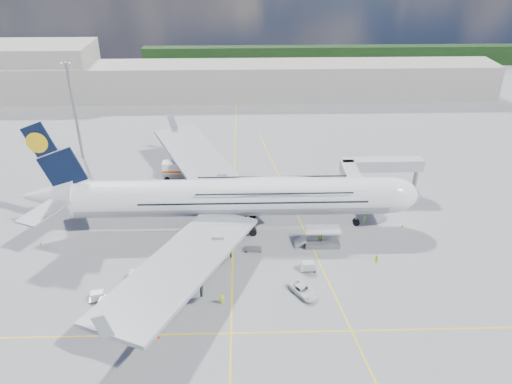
{
  "coord_description": "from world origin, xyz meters",
  "views": [
    {
      "loc": [
        2.17,
        -75.88,
        54.33
      ],
      "look_at": [
        4.53,
        8.0,
        8.98
      ],
      "focal_mm": 35.0,
      "sensor_mm": 36.0,
      "label": 1
    }
  ],
  "objects_px": {
    "crew_tug": "(222,300)",
    "cone_wing_right_outer": "(159,337)",
    "dolly_row_b": "(105,303)",
    "dolly_back": "(137,276)",
    "crew_nose": "(364,219)",
    "service_van": "(303,290)",
    "catering_truck_outer": "(187,165)",
    "cone_tail": "(40,243)",
    "crew_loader": "(377,260)",
    "cone_wing_left_inner": "(185,208)",
    "cargo_loader": "(321,240)",
    "dolly_nose_far": "(308,266)",
    "crew_wing": "(188,250)",
    "dolly_nose_near": "(253,249)",
    "dolly_row_a": "(97,296)",
    "catering_truck_inner": "(178,171)",
    "jet_bridge": "(370,171)",
    "dolly_row_c": "(156,272)",
    "light_mast": "(74,109)",
    "cone_wing_right_inner": "(158,261)",
    "cone_nose": "(402,226)",
    "cone_wing_left_outer": "(193,167)",
    "baggage_tug": "(187,267)",
    "crew_van": "(320,240)",
    "airliner": "(234,197)"
  },
  "relations": [
    {
      "from": "airliner",
      "to": "cone_wing_left_inner",
      "type": "xyz_separation_m",
      "value": [
        -10.78,
        7.47,
        -6.61
      ]
    },
    {
      "from": "dolly_row_a",
      "to": "cone_wing_right_outer",
      "type": "relative_size",
      "value": 5.82
    },
    {
      "from": "cargo_loader",
      "to": "dolly_nose_far",
      "type": "relative_size",
      "value": 2.93
    },
    {
      "from": "jet_bridge",
      "to": "cone_wing_right_inner",
      "type": "height_order",
      "value": "jet_bridge"
    },
    {
      "from": "cone_tail",
      "to": "catering_truck_inner",
      "type": "bearing_deg",
      "value": 49.23
    },
    {
      "from": "jet_bridge",
      "to": "baggage_tug",
      "type": "xyz_separation_m",
      "value": [
        -37.87,
        -25.31,
        -6.02
      ]
    },
    {
      "from": "cone_wing_left_outer",
      "to": "cone_wing_right_inner",
      "type": "bearing_deg",
      "value": -94.44
    },
    {
      "from": "crew_van",
      "to": "crew_loader",
      "type": "bearing_deg",
      "value": -164.0
    },
    {
      "from": "jet_bridge",
      "to": "dolly_row_a",
      "type": "relative_size",
      "value": 6.29
    },
    {
      "from": "dolly_back",
      "to": "cone_nose",
      "type": "bearing_deg",
      "value": 17.45
    },
    {
      "from": "dolly_nose_near",
      "to": "service_van",
      "type": "height_order",
      "value": "service_van"
    },
    {
      "from": "crew_nose",
      "to": "cone_wing_right_outer",
      "type": "relative_size",
      "value": 3.27
    },
    {
      "from": "crew_loader",
      "to": "dolly_row_c",
      "type": "bearing_deg",
      "value": -141.72
    },
    {
      "from": "baggage_tug",
      "to": "cargo_loader",
      "type": "bearing_deg",
      "value": 34.72
    },
    {
      "from": "crew_loader",
      "to": "cone_wing_right_inner",
      "type": "distance_m",
      "value": 39.5
    },
    {
      "from": "dolly_row_c",
      "to": "dolly_back",
      "type": "height_order",
      "value": "dolly_back"
    },
    {
      "from": "crew_van",
      "to": "cone_wing_left_outer",
      "type": "bearing_deg",
      "value": 0.55
    },
    {
      "from": "dolly_row_a",
      "to": "catering_truck_inner",
      "type": "height_order",
      "value": "catering_truck_inner"
    },
    {
      "from": "dolly_row_c",
      "to": "crew_nose",
      "type": "distance_m",
      "value": 43.2
    },
    {
      "from": "light_mast",
      "to": "cone_wing_right_inner",
      "type": "relative_size",
      "value": 50.58
    },
    {
      "from": "crew_loader",
      "to": "cone_wing_left_inner",
      "type": "height_order",
      "value": "crew_loader"
    },
    {
      "from": "jet_bridge",
      "to": "service_van",
      "type": "bearing_deg",
      "value": -119.25
    },
    {
      "from": "crew_nose",
      "to": "cone_wing_left_inner",
      "type": "xyz_separation_m",
      "value": [
        -37.38,
        6.8,
        -0.58
      ]
    },
    {
      "from": "dolly_nose_far",
      "to": "crew_nose",
      "type": "xyz_separation_m",
      "value": [
        13.49,
        15.68,
        -0.12
      ]
    },
    {
      "from": "crew_nose",
      "to": "service_van",
      "type": "bearing_deg",
      "value": -168.13
    },
    {
      "from": "dolly_nose_near",
      "to": "crew_van",
      "type": "distance_m",
      "value": 13.07
    },
    {
      "from": "dolly_row_b",
      "to": "dolly_back",
      "type": "distance_m",
      "value": 7.6
    },
    {
      "from": "dolly_row_a",
      "to": "crew_tug",
      "type": "xyz_separation_m",
      "value": [
        20.29,
        -1.62,
        0.07
      ]
    },
    {
      "from": "catering_truck_outer",
      "to": "cone_wing_right_inner",
      "type": "bearing_deg",
      "value": -104.62
    },
    {
      "from": "crew_nose",
      "to": "dolly_nose_near",
      "type": "bearing_deg",
      "value": 158.14
    },
    {
      "from": "crew_tug",
      "to": "cone_wing_left_inner",
      "type": "xyz_separation_m",
      "value": [
        -8.95,
        31.06,
        -0.74
      ]
    },
    {
      "from": "crew_wing",
      "to": "cone_wing_right_outer",
      "type": "xyz_separation_m",
      "value": [
        -2.29,
        -21.62,
        -0.53
      ]
    },
    {
      "from": "airliner",
      "to": "crew_van",
      "type": "distance_m",
      "value": 18.65
    },
    {
      "from": "crew_wing",
      "to": "cone_nose",
      "type": "relative_size",
      "value": 2.96
    },
    {
      "from": "crew_wing",
      "to": "cone_wing_left_inner",
      "type": "height_order",
      "value": "crew_wing"
    },
    {
      "from": "jet_bridge",
      "to": "dolly_row_c",
      "type": "relative_size",
      "value": 5.86
    },
    {
      "from": "airliner",
      "to": "cargo_loader",
      "type": "distance_m",
      "value": 18.87
    },
    {
      "from": "cone_wing_left_inner",
      "to": "cone_nose",
      "type": "bearing_deg",
      "value": -10.81
    },
    {
      "from": "airliner",
      "to": "light_mast",
      "type": "xyz_separation_m",
      "value": [
        -40.26,
        35.0,
        6.34
      ]
    },
    {
      "from": "catering_truck_outer",
      "to": "cone_tail",
      "type": "relative_size",
      "value": 14.88
    },
    {
      "from": "cone_nose",
      "to": "cone_wing_left_outer",
      "type": "relative_size",
      "value": 0.82
    },
    {
      "from": "dolly_row_b",
      "to": "crew_loader",
      "type": "xyz_separation_m",
      "value": [
        46.17,
        10.2,
        0.08
      ]
    },
    {
      "from": "baggage_tug",
      "to": "catering_truck_outer",
      "type": "distance_m",
      "value": 39.9
    },
    {
      "from": "crew_wing",
      "to": "cone_wing_left_inner",
      "type": "relative_size",
      "value": 2.85
    },
    {
      "from": "jet_bridge",
      "to": "dolly_nose_near",
      "type": "xyz_separation_m",
      "value": [
        -26.05,
        -19.48,
        -6.49
      ]
    },
    {
      "from": "dolly_row_a",
      "to": "catering_truck_outer",
      "type": "xyz_separation_m",
      "value": [
        10.2,
        47.32,
        1.04
      ]
    },
    {
      "from": "cargo_loader",
      "to": "cone_wing_left_outer",
      "type": "relative_size",
      "value": 13.27
    },
    {
      "from": "dolly_row_c",
      "to": "cone_wing_right_outer",
      "type": "relative_size",
      "value": 6.25
    },
    {
      "from": "service_van",
      "to": "cone_wing_left_inner",
      "type": "height_order",
      "value": "service_van"
    },
    {
      "from": "crew_tug",
      "to": "cone_wing_right_outer",
      "type": "height_order",
      "value": "crew_tug"
    }
  ]
}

